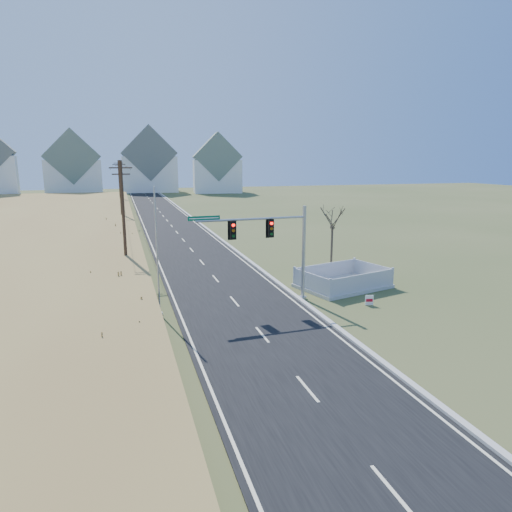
{
  "coord_description": "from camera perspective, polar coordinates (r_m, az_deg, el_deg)",
  "views": [
    {
      "loc": [
        -6.76,
        -23.42,
        9.01
      ],
      "look_at": [
        0.87,
        2.04,
        3.4
      ],
      "focal_mm": 32.0,
      "sensor_mm": 36.0,
      "label": 1
    }
  ],
  "objects": [
    {
      "name": "utility_pole_far",
      "position": [
        98.51,
        -16.72,
        8.9
      ],
      "size": [
        1.8,
        0.26,
        9.0
      ],
      "color": "#422D1E",
      "rests_on": "ground"
    },
    {
      "name": "fence_enclosure",
      "position": [
        33.53,
        10.8,
        -3.39
      ],
      "size": [
        7.0,
        5.63,
        1.4
      ],
      "rotation": [
        0.0,
        0.0,
        0.26
      ],
      "color": "#B7B5AD",
      "rests_on": "ground"
    },
    {
      "name": "curb",
      "position": [
        74.76,
        -8.2,
        4.94
      ],
      "size": [
        0.3,
        180.0,
        0.18
      ],
      "primitive_type": "cube",
      "color": "#B2AFA8",
      "rests_on": "ground"
    },
    {
      "name": "ground",
      "position": [
        25.99,
        -0.55,
        -8.37
      ],
      "size": [
        260.0,
        260.0,
        0.0
      ],
      "primitive_type": "plane",
      "color": "#3F4B24",
      "rests_on": "ground"
    },
    {
      "name": "condo_nnw",
      "position": [
        131.91,
        -21.93,
        10.17
      ],
      "size": [
        14.93,
        11.17,
        17.03
      ],
      "rotation": [
        0.0,
        0.0,
        0.07
      ],
      "color": "white",
      "rests_on": "ground"
    },
    {
      "name": "condo_ne",
      "position": [
        130.22,
        -4.91,
        10.91
      ],
      "size": [
        14.12,
        10.51,
        16.52
      ],
      "rotation": [
        0.0,
        0.0,
        -0.1
      ],
      "color": "white",
      "rests_on": "ground"
    },
    {
      "name": "open_sign",
      "position": [
        29.75,
        13.98,
        -5.38
      ],
      "size": [
        0.52,
        0.19,
        0.65
      ],
      "rotation": [
        0.0,
        0.0,
        -0.26
      ],
      "color": "white",
      "rests_on": "ground"
    },
    {
      "name": "flagpole",
      "position": [
        27.06,
        -12.19,
        -1.17
      ],
      "size": [
        0.34,
        0.34,
        7.54
      ],
      "color": "#B7B5AD",
      "rests_on": "ground"
    },
    {
      "name": "utility_pole_near",
      "position": [
        38.66,
        -16.25,
        5.02
      ],
      "size": [
        1.8,
        0.26,
        9.0
      ],
      "color": "#422D1E",
      "rests_on": "ground"
    },
    {
      "name": "utility_pole_mid",
      "position": [
        68.56,
        -16.59,
        7.81
      ],
      "size": [
        1.8,
        0.26,
        9.0
      ],
      "color": "#422D1E",
      "rests_on": "ground"
    },
    {
      "name": "road",
      "position": [
        74.27,
        -11.37,
        4.74
      ],
      "size": [
        8.0,
        180.0,
        0.06
      ],
      "primitive_type": "cube",
      "color": "black",
      "rests_on": "ground"
    },
    {
      "name": "traffic_signal_mast",
      "position": [
        28.83,
        2.72,
        1.67
      ],
      "size": [
        7.75,
        0.6,
        6.17
      ],
      "rotation": [
        0.0,
        0.0,
        0.04
      ],
      "color": "#9EA0A5",
      "rests_on": "ground"
    },
    {
      "name": "condo_n",
      "position": [
        135.71,
        -13.23,
        11.01
      ],
      "size": [
        15.27,
        10.2,
        18.54
      ],
      "color": "white",
      "rests_on": "ground"
    },
    {
      "name": "bare_tree",
      "position": [
        36.82,
        9.57,
        4.94
      ],
      "size": [
        2.17,
        2.17,
        5.76
      ],
      "color": "#4C3F33",
      "rests_on": "ground"
    }
  ]
}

